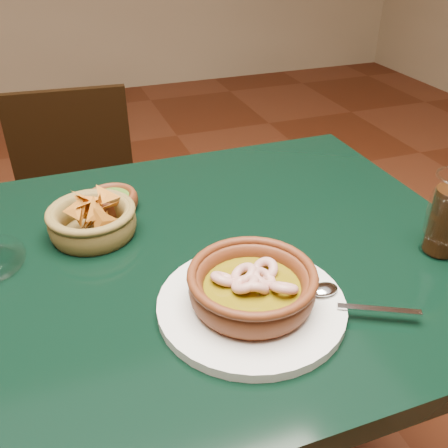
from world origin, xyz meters
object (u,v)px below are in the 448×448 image
object	(u,v)px
dining_chair	(82,218)
dining_table	(148,307)
cola_drink	(448,216)
chip_basket	(92,221)
shrimp_plate	(252,291)

from	to	relation	value
dining_chair	dining_table	bearing A→B (deg)	-84.56
cola_drink	chip_basket	bearing A→B (deg)	154.97
shrimp_plate	cola_drink	size ratio (longest dim) A/B	2.15
dining_table	dining_chair	world-z (taller)	dining_chair
dining_table	chip_basket	distance (m)	0.19
dining_table	chip_basket	size ratio (longest dim) A/B	6.22
dining_chair	shrimp_plate	size ratio (longest dim) A/B	2.27
shrimp_plate	cola_drink	distance (m)	0.37
dining_chair	chip_basket	world-z (taller)	chip_basket
dining_table	shrimp_plate	world-z (taller)	shrimp_plate
shrimp_plate	chip_basket	world-z (taller)	chip_basket
chip_basket	cola_drink	bearing A→B (deg)	-25.03
shrimp_plate	chip_basket	distance (m)	0.35
dining_chair	chip_basket	xyz separation A→B (m)	(0.00, -0.58, 0.33)
shrimp_plate	chip_basket	bearing A→B (deg)	124.01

